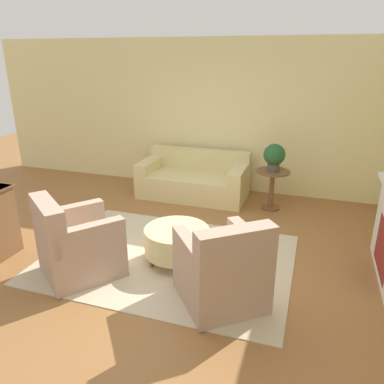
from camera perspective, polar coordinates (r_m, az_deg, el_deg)
ground_plane at (r=4.96m, az=-3.70°, el=-10.07°), size 16.00×16.00×0.00m
wall_back at (r=7.19m, az=5.00°, el=11.37°), size 9.79×0.12×2.80m
rug at (r=4.96m, az=-3.70°, el=-10.02°), size 3.15×2.32×0.01m
couch at (r=6.96m, az=0.29°, el=1.82°), size 1.95×0.97×0.81m
armchair_left at (r=4.66m, az=-17.28°, el=-7.82°), size 1.15×1.16×0.99m
armchair_right at (r=3.99m, az=4.70°, el=-12.01°), size 1.15×1.16×0.99m
ottoman_table at (r=4.77m, az=-2.32°, el=-7.39°), size 0.82×0.82×0.45m
side_table at (r=6.44m, az=12.11°, el=1.37°), size 0.56×0.56×0.68m
potted_plant_on_side_table at (r=6.31m, az=12.42°, el=5.41°), size 0.36×0.36×0.45m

